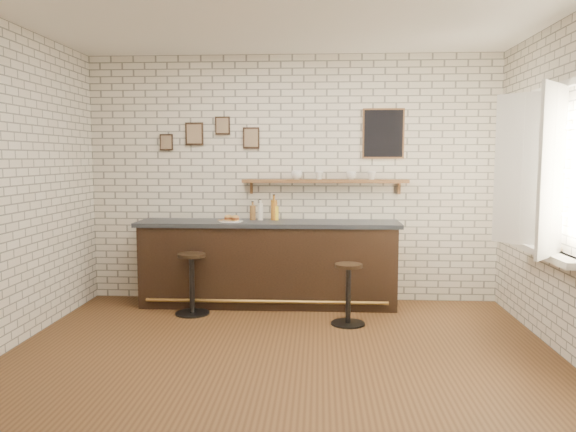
# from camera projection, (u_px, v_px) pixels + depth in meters

# --- Properties ---
(ground) EXTENTS (5.00, 5.00, 0.00)m
(ground) POSITION_uv_depth(u_px,v_px,m) (281.00, 354.00, 5.05)
(ground) COLOR brown
(ground) RESTS_ON ground
(bar_counter) EXTENTS (3.10, 0.65, 1.01)m
(bar_counter) POSITION_uv_depth(u_px,v_px,m) (268.00, 263.00, 6.70)
(bar_counter) COLOR black
(bar_counter) RESTS_ON ground
(sandwich_plate) EXTENTS (0.28, 0.28, 0.01)m
(sandwich_plate) POSITION_uv_depth(u_px,v_px,m) (231.00, 221.00, 6.62)
(sandwich_plate) COLOR white
(sandwich_plate) RESTS_ON bar_counter
(ciabatta_sandwich) EXTENTS (0.21, 0.15, 0.06)m
(ciabatta_sandwich) POSITION_uv_depth(u_px,v_px,m) (232.00, 218.00, 6.62)
(ciabatta_sandwich) COLOR tan
(ciabatta_sandwich) RESTS_ON sandwich_plate
(potato_chips) EXTENTS (0.26, 0.19, 0.00)m
(potato_chips) POSITION_uv_depth(u_px,v_px,m) (230.00, 220.00, 6.62)
(potato_chips) COLOR #D6954B
(potato_chips) RESTS_ON sandwich_plate
(bitters_bottle_brown) EXTENTS (0.07, 0.07, 0.23)m
(bitters_bottle_brown) POSITION_uv_depth(u_px,v_px,m) (253.00, 212.00, 6.78)
(bitters_bottle_brown) COLOR brown
(bitters_bottle_brown) RESTS_ON bar_counter
(bitters_bottle_white) EXTENTS (0.07, 0.07, 0.26)m
(bitters_bottle_white) POSITION_uv_depth(u_px,v_px,m) (260.00, 211.00, 6.78)
(bitters_bottle_white) COLOR silver
(bitters_bottle_white) RESTS_ON bar_counter
(bitters_bottle_amber) EXTENTS (0.08, 0.08, 0.31)m
(bitters_bottle_amber) POSITION_uv_depth(u_px,v_px,m) (274.00, 210.00, 6.76)
(bitters_bottle_amber) COLOR #9D5D19
(bitters_bottle_amber) RESTS_ON bar_counter
(condiment_bottle_yellow) EXTENTS (0.07, 0.07, 0.21)m
(condiment_bottle_yellow) POSITION_uv_depth(u_px,v_px,m) (276.00, 213.00, 6.77)
(condiment_bottle_yellow) COLOR yellow
(condiment_bottle_yellow) RESTS_ON bar_counter
(bar_stool_left) EXTENTS (0.39, 0.39, 0.69)m
(bar_stool_left) POSITION_uv_depth(u_px,v_px,m) (192.00, 282.00, 6.31)
(bar_stool_left) COLOR black
(bar_stool_left) RESTS_ON ground
(bar_stool_right) EXTENTS (0.38, 0.38, 0.65)m
(bar_stool_right) POSITION_uv_depth(u_px,v_px,m) (348.00, 292.00, 5.92)
(bar_stool_right) COLOR black
(bar_stool_right) RESTS_ON ground
(wall_shelf) EXTENTS (2.00, 0.18, 0.18)m
(wall_shelf) POSITION_uv_depth(u_px,v_px,m) (325.00, 181.00, 6.76)
(wall_shelf) COLOR brown
(wall_shelf) RESTS_ON ground
(shelf_cup_a) EXTENTS (0.14, 0.14, 0.11)m
(shelf_cup_a) POSITION_uv_depth(u_px,v_px,m) (297.00, 175.00, 6.77)
(shelf_cup_a) COLOR white
(shelf_cup_a) RESTS_ON wall_shelf
(shelf_cup_b) EXTENTS (0.12, 0.12, 0.10)m
(shelf_cup_b) POSITION_uv_depth(u_px,v_px,m) (319.00, 175.00, 6.76)
(shelf_cup_b) COLOR white
(shelf_cup_b) RESTS_ON wall_shelf
(shelf_cup_c) EXTENTS (0.15, 0.15, 0.10)m
(shelf_cup_c) POSITION_uv_depth(u_px,v_px,m) (351.00, 175.00, 6.74)
(shelf_cup_c) COLOR white
(shelf_cup_c) RESTS_ON wall_shelf
(shelf_cup_d) EXTENTS (0.12, 0.12, 0.10)m
(shelf_cup_d) POSITION_uv_depth(u_px,v_px,m) (372.00, 175.00, 6.72)
(shelf_cup_d) COLOR white
(shelf_cup_d) RESTS_ON wall_shelf
(back_wall_decor) EXTENTS (2.96, 0.02, 0.56)m
(back_wall_decor) POSITION_uv_depth(u_px,v_px,m) (311.00, 134.00, 6.79)
(back_wall_decor) COLOR black
(back_wall_decor) RESTS_ON ground
(window_sill) EXTENTS (0.20, 1.35, 0.06)m
(window_sill) POSITION_uv_depth(u_px,v_px,m) (545.00, 252.00, 5.12)
(window_sill) COLOR white
(window_sill) RESTS_ON ground
(casement_window) EXTENTS (0.40, 1.30, 1.56)m
(casement_window) POSITION_uv_depth(u_px,v_px,m) (544.00, 170.00, 5.05)
(casement_window) COLOR white
(casement_window) RESTS_ON ground
(book_lower) EXTENTS (0.18, 0.25, 0.02)m
(book_lower) POSITION_uv_depth(u_px,v_px,m) (544.00, 248.00, 5.11)
(book_lower) COLOR tan
(book_lower) RESTS_ON window_sill
(book_upper) EXTENTS (0.15, 0.20, 0.02)m
(book_upper) POSITION_uv_depth(u_px,v_px,m) (544.00, 246.00, 5.11)
(book_upper) COLOR tan
(book_upper) RESTS_ON book_lower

